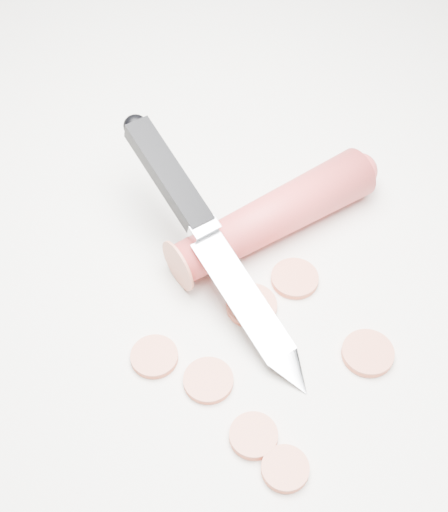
% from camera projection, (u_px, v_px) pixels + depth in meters
% --- Properties ---
extents(ground, '(2.40, 2.40, 0.00)m').
position_uv_depth(ground, '(264.00, 293.00, 0.54)').
color(ground, silver).
rests_on(ground, ground).
extents(carrot, '(0.12, 0.17, 0.04)m').
position_uv_depth(carrot, '(273.00, 216.00, 0.56)').
color(carrot, red).
rests_on(carrot, ground).
extents(carrot_slice_0, '(0.03, 0.03, 0.01)m').
position_uv_depth(carrot_slice_0, '(154.00, 357.00, 0.50)').
color(carrot_slice_0, '#C86448').
rests_on(carrot_slice_0, ground).
extents(carrot_slice_1, '(0.03, 0.03, 0.01)m').
position_uv_depth(carrot_slice_1, '(208.00, 380.00, 0.49)').
color(carrot_slice_1, '#C86448').
rests_on(carrot_slice_1, ground).
extents(carrot_slice_2, '(0.04, 0.04, 0.01)m').
position_uv_depth(carrot_slice_2, '(252.00, 306.00, 0.53)').
color(carrot_slice_2, '#C86448').
rests_on(carrot_slice_2, ground).
extents(carrot_slice_3, '(0.03, 0.03, 0.01)m').
position_uv_depth(carrot_slice_3, '(285.00, 469.00, 0.45)').
color(carrot_slice_3, '#C86448').
rests_on(carrot_slice_3, ground).
extents(carrot_slice_4, '(0.04, 0.04, 0.01)m').
position_uv_depth(carrot_slice_4, '(368.00, 353.00, 0.50)').
color(carrot_slice_4, '#C86448').
rests_on(carrot_slice_4, ground).
extents(carrot_slice_5, '(0.04, 0.04, 0.01)m').
position_uv_depth(carrot_slice_5, '(295.00, 279.00, 0.54)').
color(carrot_slice_5, '#C86448').
rests_on(carrot_slice_5, ground).
extents(carrot_slice_6, '(0.03, 0.03, 0.01)m').
position_uv_depth(carrot_slice_6, '(254.00, 436.00, 0.47)').
color(carrot_slice_6, '#C86448').
rests_on(carrot_slice_6, ground).
extents(kitchen_knife, '(0.22, 0.15, 0.08)m').
position_uv_depth(kitchen_knife, '(214.00, 243.00, 0.52)').
color(kitchen_knife, '#BABDC1').
rests_on(kitchen_knife, ground).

